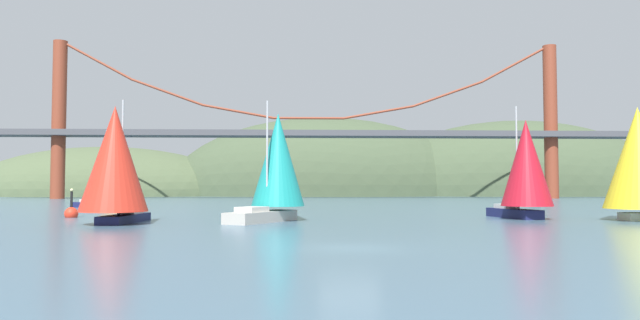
# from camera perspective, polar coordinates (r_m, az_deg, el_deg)

# --- Properties ---
(ground_plane) EXTENTS (360.00, 360.00, 0.00)m
(ground_plane) POSITION_cam_1_polar(r_m,az_deg,el_deg) (24.07, 2.96, -8.80)
(ground_plane) COLOR #426075
(headland_left) EXTENTS (76.43, 44.00, 26.81)m
(headland_left) POSITION_cam_1_polar(r_m,az_deg,el_deg) (167.42, -20.61, -3.36)
(headland_left) COLOR #4C5B3D
(headland_left) RESTS_ON ground_plane
(headland_right) EXTENTS (86.47, 44.00, 42.26)m
(headland_right) POSITION_cam_1_polar(r_m,az_deg,el_deg) (170.57, 19.23, -3.36)
(headland_right) COLOR #425138
(headland_right) RESTS_ON ground_plane
(headland_center) EXTENTS (87.24, 44.00, 43.46)m
(headland_center) POSITION_cam_1_polar(r_m,az_deg,el_deg) (159.02, 0.41, -3.57)
(headland_center) COLOR #425138
(headland_center) RESTS_ON ground_plane
(suspension_bridge) EXTENTS (139.25, 6.00, 32.96)m
(suspension_bridge) POSITION_cam_1_polar(r_m,az_deg,el_deg) (119.46, -1.13, 3.15)
(suspension_bridge) COLOR brown
(suspension_bridge) RESTS_ON ground_plane
(sailboat_teal_sail) EXTENTS (6.38, 8.18, 8.88)m
(sailboat_teal_sail) POSITION_cam_1_polar(r_m,az_deg,el_deg) (42.96, -4.38, -0.46)
(sailboat_teal_sail) COLOR #B7B2A8
(sailboat_teal_sail) RESTS_ON ground_plane
(sailboat_orange_sail) EXTENTS (7.92, 4.90, 9.51)m
(sailboat_orange_sail) POSITION_cam_1_polar(r_m,az_deg,el_deg) (74.33, -19.67, -0.88)
(sailboat_orange_sail) COLOR #191E4C
(sailboat_orange_sail) RESTS_ON ground_plane
(sailboat_yellow_sail) EXTENTS (8.35, 5.17, 9.79)m
(sailboat_yellow_sail) POSITION_cam_1_polar(r_m,az_deg,el_deg) (49.41, 29.37, 0.01)
(sailboat_yellow_sail) COLOR white
(sailboat_yellow_sail) RESTS_ON ground_plane
(sailboat_crimson_sail) EXTENTS (4.57, 7.46, 9.08)m
(sailboat_crimson_sail) POSITION_cam_1_polar(r_m,az_deg,el_deg) (47.74, 19.86, -0.61)
(sailboat_crimson_sail) COLOR #191E4C
(sailboat_crimson_sail) RESTS_ON ground_plane
(sailboat_scarlet_sail) EXTENTS (4.84, 7.85, 8.70)m
(sailboat_scarlet_sail) POSITION_cam_1_polar(r_m,az_deg,el_deg) (41.17, -19.85, -0.12)
(sailboat_scarlet_sail) COLOR #191E4C
(sailboat_scarlet_sail) RESTS_ON ground_plane
(channel_buoy) EXTENTS (1.10, 1.10, 2.64)m
(channel_buoy) POSITION_cam_1_polar(r_m,az_deg,el_deg) (51.56, -23.64, -4.88)
(channel_buoy) COLOR red
(channel_buoy) RESTS_ON ground_plane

